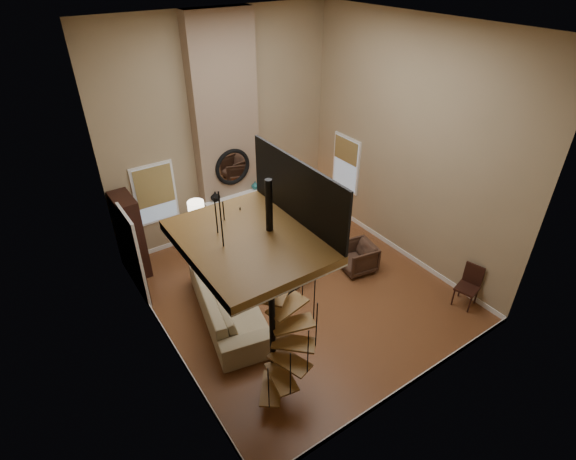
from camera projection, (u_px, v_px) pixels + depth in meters
ground at (298, 290)px, 10.08m from camera, size 6.00×6.50×0.01m
back_wall at (223, 131)px, 10.84m from camera, size 6.00×0.02×5.50m
front_wall at (432, 266)px, 6.32m from camera, size 6.00×0.02×5.50m
left_wall at (148, 228)px, 7.17m from camera, size 0.02×6.50×5.50m
right_wall at (408, 147)px, 9.99m from camera, size 0.02×6.50×5.50m
ceiling at (302, 26)px, 7.09m from camera, size 6.00×6.50×0.01m
baseboard_back at (231, 224)px, 12.29m from camera, size 6.00×0.02×0.12m
baseboard_front at (404, 387)px, 7.79m from camera, size 6.00×0.02×0.12m
baseboard_left at (172, 344)px, 8.63m from camera, size 0.02×6.50×0.12m
baseboard_right at (393, 245)px, 11.45m from camera, size 0.02×6.50×0.12m
chimney_breast at (226, 133)px, 10.70m from camera, size 1.60×0.38×5.50m
hearth at (242, 237)px, 11.85m from camera, size 1.50×0.60×0.04m
firebox at (236, 215)px, 11.76m from camera, size 0.95×0.02×0.72m
mantel at (236, 196)px, 11.38m from camera, size 1.70×0.18×0.06m
mirror_frame at (233, 167)px, 10.99m from camera, size 0.94×0.10×0.94m
mirror_disc at (233, 167)px, 10.99m from camera, size 0.80×0.01×0.80m
vase_left at (215, 196)px, 11.07m from camera, size 0.24×0.24×0.25m
vase_right at (255, 185)px, 11.62m from camera, size 0.20×0.20×0.21m
window_back at (155, 193)px, 10.54m from camera, size 1.02×0.06×1.52m
window_right at (346, 163)px, 11.98m from camera, size 0.06×1.02×1.52m
entry_door at (135, 257)px, 9.36m from camera, size 0.10×1.05×2.16m
loft at (255, 235)px, 6.10m from camera, size 1.70×2.20×1.09m
spiral_stair at (272, 306)px, 7.02m from camera, size 1.47×1.47×4.06m
hutch at (131, 237)px, 10.19m from camera, size 0.43×0.92×2.05m
sofa at (229, 302)px, 9.15m from camera, size 1.65×2.98×0.82m
armchair_near at (323, 241)px, 11.09m from camera, size 1.06×1.04×0.77m
armchair_far at (360, 257)px, 10.54m from camera, size 0.90×0.88×0.70m
coffee_table at (288, 276)px, 10.04m from camera, size 1.39×0.96×0.46m
bowl at (287, 267)px, 9.96m from camera, size 0.39×0.39×0.10m
book at (304, 268)px, 10.01m from camera, size 0.29×0.34×0.03m
floor_lamp at (197, 213)px, 10.18m from camera, size 0.38×0.38×1.70m
accent_lamp at (291, 209)px, 12.61m from camera, size 0.13×0.13×0.46m
side_chair at (469, 283)px, 9.44m from camera, size 0.53×0.52×0.94m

